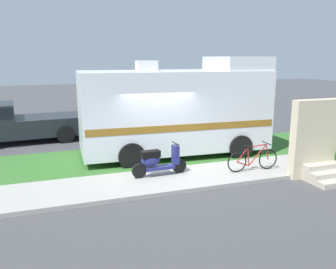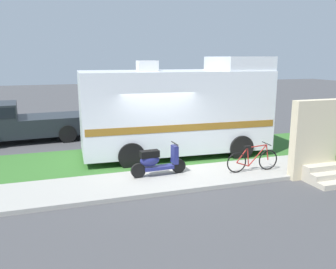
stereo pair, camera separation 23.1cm
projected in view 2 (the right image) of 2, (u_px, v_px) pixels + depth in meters
The scene contains 10 objects.
ground_plane at pixel (161, 169), 11.58m from camera, with size 80.00×80.00×0.00m, color #424244.
sidewalk at pixel (173, 179), 10.45m from camera, with size 24.00×2.00×0.12m.
grass_strip at pixel (149, 156), 12.96m from camera, with size 24.00×3.40×0.08m.
motorhome_rv at pixel (177, 109), 12.97m from camera, with size 6.92×2.99×3.66m.
scooter at pixel (157, 161), 10.53m from camera, with size 1.74×0.50×0.97m.
bicycle at pixel (253, 160), 10.95m from camera, with size 1.74×0.52×0.88m.
pickup_truck_near at pixel (10, 121), 15.15m from camera, with size 5.87×2.53×1.73m.
pickup_truck_far at pixel (162, 102), 21.25m from camera, with size 5.10×2.25×1.88m.
porch_steps at pixel (322, 147), 10.59m from camera, with size 2.00×1.26×2.40m.
bottle_green at pixel (312, 161), 11.64m from camera, with size 0.07×0.07×0.29m.
Camera 2 is at (-3.26, -10.56, 3.62)m, focal length 37.46 mm.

